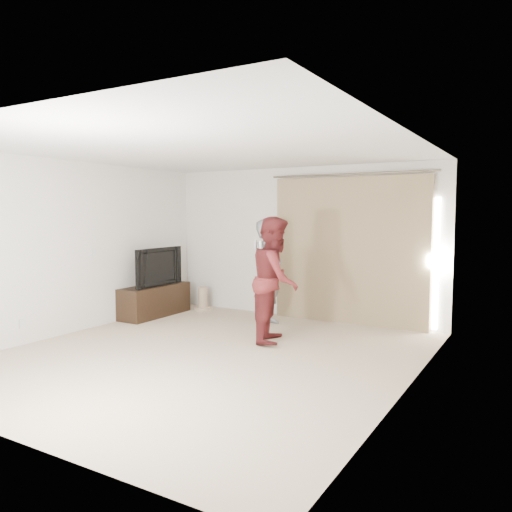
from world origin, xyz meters
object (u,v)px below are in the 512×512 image
Objects in this scene: tv_console at (155,300)px; person_woman at (275,279)px; person_man at (268,272)px; tv at (154,267)px.

person_woman reaches higher than tv_console.
person_woman reaches higher than person_man.
person_woman reaches higher than tv.
person_man reaches higher than tv_console.
tv_console is at bearing 170.01° from person_woman.
person_woman is (2.67, -0.47, 0.61)m from tv_console.
person_woman is at bearing -9.99° from tv_console.
tv_console is 2.19m from person_man.
person_man is (2.07, 0.40, -0.02)m from tv.
tv is 2.71m from person_woman.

